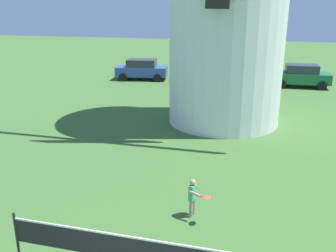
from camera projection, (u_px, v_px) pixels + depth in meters
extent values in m
cylinder|color=black|center=(17.00, 235.00, 8.12)|extent=(0.06, 0.06, 1.10)
cube|color=black|center=(143.00, 252.00, 7.37)|extent=(5.83, 0.01, 0.55)
cube|color=white|center=(142.00, 239.00, 7.28)|extent=(5.83, 0.02, 0.04)
cylinder|color=#9E937F|center=(194.00, 207.00, 9.88)|extent=(0.10, 0.10, 0.48)
cylinder|color=#9E937F|center=(191.00, 209.00, 9.76)|extent=(0.10, 0.10, 0.48)
cube|color=#4CB266|center=(193.00, 192.00, 9.68)|extent=(0.20, 0.27, 0.43)
sphere|color=tan|center=(193.00, 182.00, 9.59)|extent=(0.16, 0.16, 0.16)
cylinder|color=tan|center=(195.00, 191.00, 9.81)|extent=(0.07, 0.07, 0.32)
cylinder|color=tan|center=(195.00, 194.00, 9.48)|extent=(0.33, 0.17, 0.12)
cylinder|color=#D84C33|center=(199.00, 195.00, 9.41)|extent=(0.22, 0.09, 0.04)
ellipsoid|color=#D84C33|center=(207.00, 197.00, 9.29)|extent=(0.25, 0.28, 0.03)
cube|color=#334C99|center=(142.00, 71.00, 28.26)|extent=(4.08, 2.28, 0.70)
cube|color=#2D333D|center=(142.00, 63.00, 28.07)|extent=(2.37, 1.82, 0.56)
cylinder|color=black|center=(160.00, 74.00, 29.05)|extent=(0.62, 0.27, 0.60)
cylinder|color=black|center=(157.00, 78.00, 27.44)|extent=(0.62, 0.27, 0.60)
cylinder|color=black|center=(127.00, 73.00, 29.30)|extent=(0.62, 0.27, 0.60)
cylinder|color=black|center=(123.00, 77.00, 27.69)|extent=(0.62, 0.27, 0.60)
cube|color=silver|center=(214.00, 76.00, 26.24)|extent=(3.88, 1.74, 0.70)
cube|color=#2D333D|center=(214.00, 67.00, 26.05)|extent=(2.18, 1.52, 0.56)
cylinder|color=black|center=(233.00, 80.00, 26.83)|extent=(0.60, 0.19, 0.60)
cylinder|color=black|center=(231.00, 84.00, 25.26)|extent=(0.60, 0.19, 0.60)
cylinder|color=black|center=(198.00, 78.00, 27.44)|extent=(0.60, 0.19, 0.60)
cylinder|color=black|center=(194.00, 82.00, 25.87)|extent=(0.60, 0.19, 0.60)
cube|color=#1E6638|center=(301.00, 78.00, 25.66)|extent=(3.86, 1.81, 0.70)
cube|color=#2D333D|center=(302.00, 69.00, 25.47)|extent=(2.18, 1.56, 0.56)
cylinder|color=black|center=(318.00, 81.00, 26.27)|extent=(0.60, 0.20, 0.60)
cylinder|color=black|center=(322.00, 86.00, 24.70)|extent=(0.60, 0.20, 0.60)
cylinder|color=black|center=(280.00, 80.00, 26.84)|extent=(0.60, 0.20, 0.60)
cylinder|color=black|center=(282.00, 84.00, 25.26)|extent=(0.60, 0.20, 0.60)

